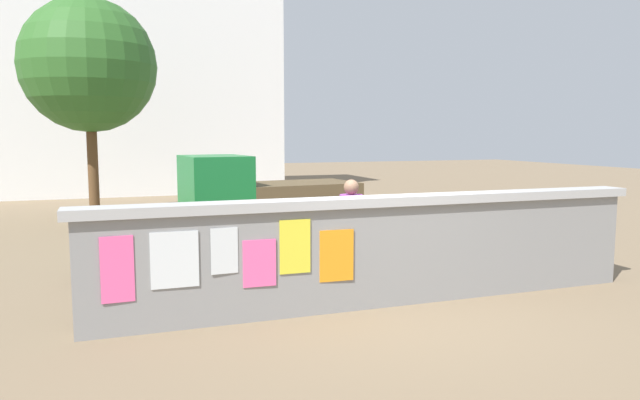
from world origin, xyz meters
name	(u,v)px	position (x,y,z in m)	size (l,w,h in m)	color
ground	(249,221)	(0.00, 8.00, 0.00)	(60.00, 60.00, 0.00)	#7A664C
poster_wall	(384,249)	(-0.01, 0.00, 0.75)	(7.88, 0.42, 1.46)	gray
auto_rickshaw_truck	(262,201)	(-0.43, 4.89, 0.90)	(3.73, 1.85, 1.85)	black
motorcycle	(467,240)	(2.35, 1.58, 0.46)	(1.88, 0.64, 0.87)	black
bicycle_near	(234,267)	(-1.76, 1.29, 0.36)	(1.69, 0.46, 0.95)	black
bicycle_far	(129,254)	(-3.16, 2.79, 0.36)	(1.71, 0.44, 0.95)	black
person_walking	(351,223)	(-0.11, 0.89, 0.99)	(0.48, 0.48, 1.62)	#BF6626
tree_roadside	(89,66)	(-3.80, 9.58, 4.03)	(3.44, 3.44, 5.76)	brown
building_background	(98,71)	(-3.65, 17.46, 4.68)	(13.91, 4.41, 9.32)	white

